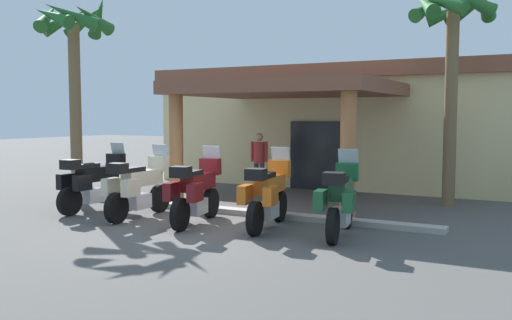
{
  "coord_description": "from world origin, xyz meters",
  "views": [
    {
      "loc": [
        6.31,
        -9.8,
        2.28
      ],
      "look_at": [
        -0.02,
        2.17,
        1.2
      ],
      "focal_mm": 39.27,
      "sensor_mm": 36.0,
      "label": 1
    }
  ],
  "objects_px": {
    "motel_building": "(349,124)",
    "palm_tree_roadside": "(74,43)",
    "motorcycle_maroon": "(196,191)",
    "pedestrian": "(259,158)",
    "motorcycle_green": "(340,199)",
    "motorcycle_orange": "(268,194)",
    "motorcycle_cream": "(138,187)",
    "motorcycle_black": "(93,182)",
    "palm_tree_near_portico": "(452,34)"
  },
  "relations": [
    {
      "from": "motorcycle_green",
      "to": "pedestrian",
      "type": "xyz_separation_m",
      "value": [
        -4.09,
        4.53,
        0.33
      ]
    },
    {
      "from": "motorcycle_cream",
      "to": "pedestrian",
      "type": "bearing_deg",
      "value": -8.42
    },
    {
      "from": "motorcycle_green",
      "to": "palm_tree_near_portico",
      "type": "distance_m",
      "value": 5.93
    },
    {
      "from": "pedestrian",
      "to": "palm_tree_roadside",
      "type": "bearing_deg",
      "value": -53.24
    },
    {
      "from": "motel_building",
      "to": "palm_tree_roadside",
      "type": "relative_size",
      "value": 2.24
    },
    {
      "from": "palm_tree_near_portico",
      "to": "motorcycle_cream",
      "type": "bearing_deg",
      "value": -140.16
    },
    {
      "from": "motorcycle_orange",
      "to": "palm_tree_roadside",
      "type": "distance_m",
      "value": 7.14
    },
    {
      "from": "motorcycle_orange",
      "to": "motorcycle_cream",
      "type": "bearing_deg",
      "value": 87.67
    },
    {
      "from": "motorcycle_green",
      "to": "pedestrian",
      "type": "bearing_deg",
      "value": 32.68
    },
    {
      "from": "motel_building",
      "to": "motorcycle_cream",
      "type": "relative_size",
      "value": 5.51
    },
    {
      "from": "motorcycle_maroon",
      "to": "motorcycle_green",
      "type": "height_order",
      "value": "same"
    },
    {
      "from": "motel_building",
      "to": "motorcycle_black",
      "type": "distance_m",
      "value": 9.69
    },
    {
      "from": "motel_building",
      "to": "motorcycle_green",
      "type": "height_order",
      "value": "motel_building"
    },
    {
      "from": "motorcycle_cream",
      "to": "motorcycle_green",
      "type": "height_order",
      "value": "same"
    },
    {
      "from": "palm_tree_roadside",
      "to": "motorcycle_maroon",
      "type": "bearing_deg",
      "value": -14.94
    },
    {
      "from": "motorcycle_maroon",
      "to": "palm_tree_near_portico",
      "type": "distance_m",
      "value": 7.41
    },
    {
      "from": "palm_tree_near_portico",
      "to": "motorcycle_green",
      "type": "bearing_deg",
      "value": -104.99
    },
    {
      "from": "motorcycle_black",
      "to": "motel_building",
      "type": "bearing_deg",
      "value": -19.28
    },
    {
      "from": "motorcycle_black",
      "to": "motorcycle_maroon",
      "type": "bearing_deg",
      "value": -93.02
    },
    {
      "from": "motorcycle_black",
      "to": "palm_tree_near_portico",
      "type": "bearing_deg",
      "value": -56.79
    },
    {
      "from": "motel_building",
      "to": "palm_tree_roadside",
      "type": "bearing_deg",
      "value": -121.46
    },
    {
      "from": "motorcycle_black",
      "to": "palm_tree_roadside",
      "type": "distance_m",
      "value": 3.94
    },
    {
      "from": "pedestrian",
      "to": "motorcycle_black",
      "type": "bearing_deg",
      "value": -32.11
    },
    {
      "from": "palm_tree_near_portico",
      "to": "motorcycle_maroon",
      "type": "bearing_deg",
      "value": -131.42
    },
    {
      "from": "motorcycle_orange",
      "to": "motorcycle_green",
      "type": "bearing_deg",
      "value": -97.95
    },
    {
      "from": "motorcycle_green",
      "to": "motorcycle_maroon",
      "type": "bearing_deg",
      "value": 86.2
    },
    {
      "from": "motorcycle_cream",
      "to": "motorcycle_green",
      "type": "xyz_separation_m",
      "value": [
        4.61,
        0.3,
        0.0
      ]
    },
    {
      "from": "motorcycle_cream",
      "to": "motorcycle_orange",
      "type": "bearing_deg",
      "value": -86.69
    },
    {
      "from": "motel_building",
      "to": "motorcycle_maroon",
      "type": "distance_m",
      "value": 9.31
    },
    {
      "from": "palm_tree_roadside",
      "to": "motorcycle_orange",
      "type": "bearing_deg",
      "value": -8.59
    },
    {
      "from": "motel_building",
      "to": "palm_tree_near_portico",
      "type": "height_order",
      "value": "palm_tree_near_portico"
    },
    {
      "from": "motorcycle_cream",
      "to": "pedestrian",
      "type": "relative_size",
      "value": 1.25
    },
    {
      "from": "motorcycle_maroon",
      "to": "pedestrian",
      "type": "xyz_separation_m",
      "value": [
        -1.02,
        4.83,
        0.33
      ]
    },
    {
      "from": "motorcycle_black",
      "to": "motorcycle_green",
      "type": "bearing_deg",
      "value": -88.24
    },
    {
      "from": "motorcycle_orange",
      "to": "pedestrian",
      "type": "distance_m",
      "value": 5.21
    },
    {
      "from": "palm_tree_near_portico",
      "to": "palm_tree_roadside",
      "type": "xyz_separation_m",
      "value": [
        -8.93,
        -3.64,
        -0.1
      ]
    },
    {
      "from": "motorcycle_maroon",
      "to": "pedestrian",
      "type": "height_order",
      "value": "pedestrian"
    },
    {
      "from": "palm_tree_near_portico",
      "to": "palm_tree_roadside",
      "type": "distance_m",
      "value": 9.64
    },
    {
      "from": "motorcycle_orange",
      "to": "motorcycle_green",
      "type": "relative_size",
      "value": 1.0
    },
    {
      "from": "motorcycle_green",
      "to": "pedestrian",
      "type": "distance_m",
      "value": 6.11
    },
    {
      "from": "pedestrian",
      "to": "motel_building",
      "type": "bearing_deg",
      "value": 155.94
    },
    {
      "from": "motel_building",
      "to": "pedestrian",
      "type": "height_order",
      "value": "motel_building"
    },
    {
      "from": "motel_building",
      "to": "motorcycle_maroon",
      "type": "relative_size",
      "value": 5.54
    },
    {
      "from": "motorcycle_black",
      "to": "palm_tree_near_portico",
      "type": "distance_m",
      "value": 9.42
    },
    {
      "from": "motel_building",
      "to": "motorcycle_cream",
      "type": "xyz_separation_m",
      "value": [
        -1.78,
        -9.22,
        -1.28
      ]
    },
    {
      "from": "motel_building",
      "to": "pedestrian",
      "type": "xyz_separation_m",
      "value": [
        -1.26,
        -4.39,
        -0.94
      ]
    },
    {
      "from": "pedestrian",
      "to": "palm_tree_roadside",
      "type": "relative_size",
      "value": 0.33
    },
    {
      "from": "motel_building",
      "to": "motorcycle_orange",
      "type": "bearing_deg",
      "value": -81.82
    },
    {
      "from": "motorcycle_green",
      "to": "palm_tree_near_portico",
      "type": "xyz_separation_m",
      "value": [
        1.22,
        4.57,
        3.57
      ]
    },
    {
      "from": "motorcycle_cream",
      "to": "pedestrian",
      "type": "distance_m",
      "value": 4.87
    }
  ]
}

